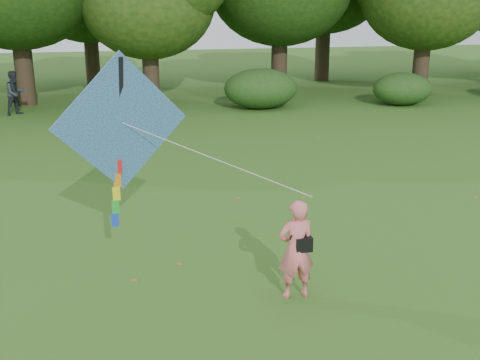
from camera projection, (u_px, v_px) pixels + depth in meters
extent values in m
plane|color=#265114|center=(327.00, 282.00, 11.37)|extent=(100.00, 100.00, 0.00)
imported|color=#E96E72|center=(296.00, 249.00, 10.57)|extent=(0.69, 0.48, 1.83)
imported|color=#262C32|center=(15.00, 93.00, 26.91)|extent=(1.20, 1.17, 1.95)
cube|color=black|center=(303.00, 244.00, 10.53)|extent=(0.30, 0.20, 0.26)
cylinder|color=black|center=(297.00, 226.00, 10.40)|extent=(0.33, 0.14, 0.47)
cube|color=#242D9D|center=(121.00, 122.00, 10.78)|extent=(2.43, 0.90, 2.56)
cube|color=black|center=(121.00, 122.00, 10.80)|extent=(0.20, 0.33, 2.34)
cylinder|color=white|center=(215.00, 159.00, 10.53)|extent=(3.14, 1.54, 1.13)
cube|color=red|center=(118.00, 167.00, 11.02)|extent=(0.14, 0.06, 0.26)
cube|color=orange|center=(117.00, 180.00, 11.09)|extent=(0.14, 0.06, 0.26)
cube|color=yellow|center=(117.00, 194.00, 11.16)|extent=(0.14, 0.06, 0.26)
cube|color=green|center=(116.00, 207.00, 11.23)|extent=(0.14, 0.06, 0.26)
cube|color=blue|center=(115.00, 220.00, 11.31)|extent=(0.14, 0.06, 0.26)
cylinder|color=#3A2D1E|center=(24.00, 65.00, 28.91)|extent=(0.88, 0.88, 3.85)
cylinder|color=#3A2D1E|center=(151.00, 72.00, 29.23)|extent=(0.80, 0.80, 3.15)
ellipsoid|color=#1E3F11|center=(148.00, 1.00, 28.24)|extent=(6.40, 6.40, 5.44)
cylinder|color=#3A2D1E|center=(279.00, 60.00, 32.37)|extent=(0.86, 0.86, 3.67)
cylinder|color=#3A2D1E|center=(421.00, 64.00, 31.41)|extent=(0.83, 0.83, 3.43)
cylinder|color=#3A2D1E|center=(92.00, 55.00, 35.62)|extent=(0.84, 0.84, 3.50)
cylinder|color=#3A2D1E|center=(323.00, 48.00, 37.29)|extent=(0.90, 0.90, 4.02)
ellipsoid|color=#264919|center=(110.00, 101.00, 26.39)|extent=(2.66, 2.09, 1.42)
ellipsoid|color=#264919|center=(261.00, 89.00, 28.41)|extent=(3.50, 2.75, 1.88)
ellipsoid|color=#264919|center=(402.00, 89.00, 29.33)|extent=(2.94, 2.31, 1.58)
cube|color=olive|center=(303.00, 197.00, 16.09)|extent=(0.13, 0.09, 0.01)
cube|color=olive|center=(238.00, 198.00, 16.04)|extent=(0.14, 0.11, 0.01)
cube|color=olive|center=(476.00, 197.00, 16.10)|extent=(0.14, 0.12, 0.01)
cube|color=olive|center=(318.00, 137.00, 22.84)|extent=(0.13, 0.14, 0.01)
cube|color=olive|center=(134.00, 280.00, 11.44)|extent=(0.14, 0.11, 0.01)
cube|color=olive|center=(179.00, 264.00, 12.13)|extent=(0.13, 0.14, 0.01)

